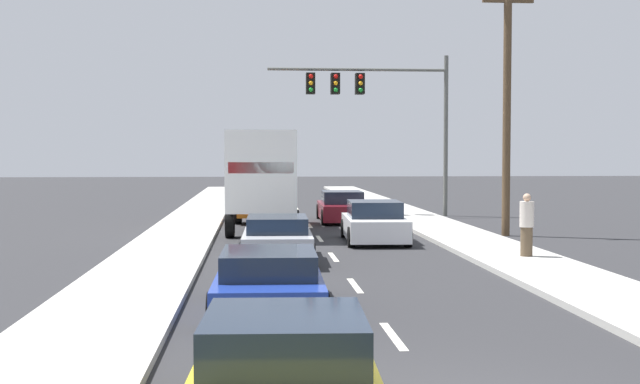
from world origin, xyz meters
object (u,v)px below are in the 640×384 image
(box_truck, at_px, (263,175))
(car_maroon, at_px, (342,208))
(car_blue, at_px, (269,282))
(utility_pole_mid, at_px, (507,107))
(traffic_signal_mast, at_px, (367,95))
(car_white, at_px, (374,223))
(car_silver, at_px, (277,240))
(pedestrian_near_corner, at_px, (527,225))
(car_yellow, at_px, (285,383))

(box_truck, relative_size, car_maroon, 1.86)
(car_blue, bearing_deg, utility_pole_mid, 57.34)
(traffic_signal_mast, height_order, utility_pole_mid, utility_pole_mid)
(box_truck, distance_m, car_maroon, 5.60)
(car_white, bearing_deg, utility_pole_mid, 18.97)
(car_blue, height_order, car_white, car_white)
(car_silver, distance_m, pedestrian_near_corner, 6.69)
(car_silver, distance_m, car_white, 5.57)
(box_truck, distance_m, car_yellow, 22.37)
(traffic_signal_mast, xyz_separation_m, utility_pole_mid, (3.67, -9.30, -1.03))
(pedestrian_near_corner, bearing_deg, traffic_signal_mast, 97.60)
(box_truck, height_order, pedestrian_near_corner, box_truck)
(car_white, bearing_deg, car_yellow, -101.00)
(car_yellow, relative_size, utility_pole_mid, 0.49)
(box_truck, xyz_separation_m, car_white, (3.58, -3.88, -1.47))
(car_silver, relative_size, car_white, 1.03)
(car_blue, relative_size, car_maroon, 0.95)
(car_maroon, distance_m, car_white, 8.09)
(car_silver, bearing_deg, car_maroon, 76.24)
(car_white, bearing_deg, box_truck, 132.69)
(box_truck, relative_size, car_yellow, 2.00)
(car_white, height_order, utility_pole_mid, utility_pole_mid)
(car_white, xyz_separation_m, utility_pole_mid, (4.89, 1.68, 3.91))
(pedestrian_near_corner, bearing_deg, box_truck, 127.74)
(car_silver, xyz_separation_m, car_white, (3.29, 4.49, 0.04))
(box_truck, relative_size, car_blue, 1.95)
(car_maroon, distance_m, pedestrian_near_corner, 13.66)
(car_yellow, height_order, traffic_signal_mast, traffic_signal_mast)
(traffic_signal_mast, bearing_deg, pedestrian_near_corner, -82.40)
(car_maroon, distance_m, utility_pole_mid, 9.08)
(car_blue, relative_size, car_yellow, 1.03)
(utility_pole_mid, bearing_deg, car_white, -161.03)
(box_truck, bearing_deg, traffic_signal_mast, 55.99)
(car_yellow, height_order, car_white, car_white)
(car_silver, relative_size, traffic_signal_mast, 0.51)
(car_blue, relative_size, car_white, 1.06)
(car_white, xyz_separation_m, traffic_signal_mast, (1.22, 10.99, 4.94))
(traffic_signal_mast, xyz_separation_m, pedestrian_near_corner, (2.14, -16.08, -4.58))
(car_silver, bearing_deg, car_blue, -92.74)
(car_silver, height_order, car_white, car_white)
(car_blue, xyz_separation_m, utility_pole_mid, (8.52, 13.30, 3.99))
(car_yellow, bearing_deg, car_maroon, 82.74)
(car_blue, height_order, pedestrian_near_corner, pedestrian_near_corner)
(utility_pole_mid, bearing_deg, car_maroon, 128.55)
(traffic_signal_mast, distance_m, pedestrian_near_corner, 16.86)
(traffic_signal_mast, bearing_deg, car_blue, -102.11)
(box_truck, xyz_separation_m, car_yellow, (-0.01, -22.32, -1.50))
(car_maroon, xyz_separation_m, car_white, (0.21, -8.09, 0.03))
(car_silver, height_order, car_maroon, car_maroon)
(traffic_signal_mast, bearing_deg, car_silver, -106.24)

